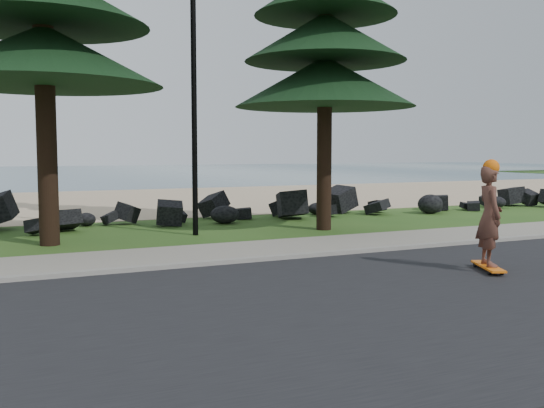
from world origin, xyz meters
The scene contains 9 objects.
ground centered at (0.00, 0.00, 0.00)m, with size 160.00×160.00×0.00m, color #284D18.
road centered at (0.00, -4.50, 0.01)m, with size 160.00×7.00×0.02m, color black.
kerb centered at (0.00, -0.90, 0.05)m, with size 160.00×0.20×0.10m, color gray.
sidewalk centered at (0.00, 0.20, 0.04)m, with size 160.00×2.00×0.08m, color gray.
beach_sand centered at (0.00, 14.50, 0.01)m, with size 160.00×15.00×0.01m, color tan.
ocean centered at (0.00, 51.00, 0.00)m, with size 160.00×58.00×0.01m, color #365968.
seawall_boulders centered at (0.00, 5.60, 0.00)m, with size 60.00×2.40×1.10m, color black, non-canonical shape.
lamp_post centered at (0.00, 3.20, 4.13)m, with size 0.25×0.14×8.14m.
skateboarder centered at (3.27, -3.49, 0.99)m, with size 0.66×1.07×1.96m.
Camera 1 is at (-4.57, -11.47, 2.13)m, focal length 40.00 mm.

